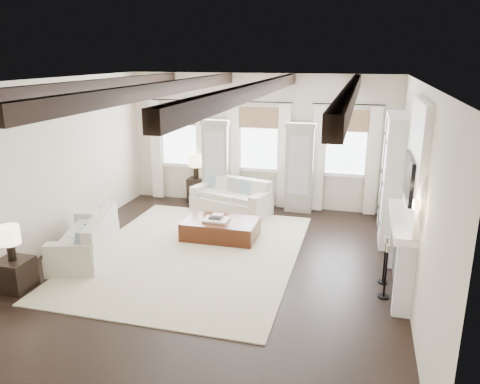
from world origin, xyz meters
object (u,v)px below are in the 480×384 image
(side_table_back, at_px, (197,190))
(ottoman, at_px, (221,229))
(sofa_left, at_px, (88,240))
(side_table_front, at_px, (15,274))
(sofa_back, at_px, (232,199))

(side_table_back, bearing_deg, ottoman, -59.32)
(sofa_left, height_order, ottoman, sofa_left)
(side_table_front, bearing_deg, sofa_back, 63.40)
(ottoman, xyz_separation_m, side_table_front, (-2.53, -2.91, 0.06))
(sofa_back, bearing_deg, sofa_left, -120.69)
(ottoman, relative_size, side_table_front, 2.95)
(sofa_left, distance_m, side_table_front, 1.48)
(sofa_back, distance_m, ottoman, 1.70)
(sofa_back, distance_m, sofa_left, 3.69)
(ottoman, bearing_deg, sofa_left, -145.17)
(sofa_back, xyz_separation_m, sofa_left, (-1.88, -3.17, -0.00))
(sofa_left, distance_m, side_table_back, 3.82)
(sofa_left, relative_size, side_table_front, 4.04)
(sofa_left, distance_m, ottoman, 2.58)
(sofa_left, height_order, side_table_front, sofa_left)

